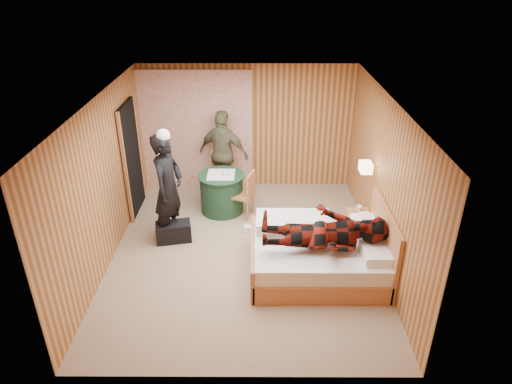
{
  "coord_description": "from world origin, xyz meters",
  "views": [
    {
      "loc": [
        0.21,
        -6.15,
        4.25
      ],
      "look_at": [
        0.18,
        0.07,
        1.05
      ],
      "focal_mm": 32.0,
      "sensor_mm": 36.0,
      "label": 1
    }
  ],
  "objects_px": {
    "round_table": "(222,193)",
    "man_at_table": "(223,154)",
    "chair_far": "(223,170)",
    "duffel_bag": "(174,232)",
    "nightstand": "(358,228)",
    "wall_lamp": "(366,167)",
    "chair_near": "(246,191)",
    "bed": "(319,254)",
    "woman_standing": "(168,188)",
    "man_on_bed": "(325,224)"
  },
  "relations": [
    {
      "from": "chair_near",
      "to": "man_on_bed",
      "type": "relative_size",
      "value": 0.5
    },
    {
      "from": "nightstand",
      "to": "round_table",
      "type": "xyz_separation_m",
      "value": [
        -2.34,
        1.05,
        0.11
      ]
    },
    {
      "from": "man_at_table",
      "to": "wall_lamp",
      "type": "bearing_deg",
      "value": 167.14
    },
    {
      "from": "man_at_table",
      "to": "bed",
      "type": "bearing_deg",
      "value": 142.95
    },
    {
      "from": "bed",
      "to": "chair_near",
      "type": "height_order",
      "value": "bed"
    },
    {
      "from": "nightstand",
      "to": "round_table",
      "type": "bearing_deg",
      "value": 155.72
    },
    {
      "from": "chair_far",
      "to": "woman_standing",
      "type": "bearing_deg",
      "value": -127.94
    },
    {
      "from": "bed",
      "to": "duffel_bag",
      "type": "relative_size",
      "value": 3.44
    },
    {
      "from": "bed",
      "to": "nightstand",
      "type": "distance_m",
      "value": 1.1
    },
    {
      "from": "bed",
      "to": "round_table",
      "type": "xyz_separation_m",
      "value": [
        -1.58,
        1.85,
        0.07
      ]
    },
    {
      "from": "round_table",
      "to": "duffel_bag",
      "type": "distance_m",
      "value": 1.28
    },
    {
      "from": "nightstand",
      "to": "man_at_table",
      "type": "bearing_deg",
      "value": 142.97
    },
    {
      "from": "nightstand",
      "to": "bed",
      "type": "bearing_deg",
      "value": -133.43
    },
    {
      "from": "nightstand",
      "to": "duffel_bag",
      "type": "xyz_separation_m",
      "value": [
        -3.08,
        0.03,
        -0.11
      ]
    },
    {
      "from": "nightstand",
      "to": "chair_near",
      "type": "bearing_deg",
      "value": 155.9
    },
    {
      "from": "woman_standing",
      "to": "round_table",
      "type": "bearing_deg",
      "value": -23.81
    },
    {
      "from": "nightstand",
      "to": "woman_standing",
      "type": "height_order",
      "value": "woman_standing"
    },
    {
      "from": "round_table",
      "to": "man_on_bed",
      "type": "distance_m",
      "value": 2.69
    },
    {
      "from": "chair_near",
      "to": "man_on_bed",
      "type": "height_order",
      "value": "man_on_bed"
    },
    {
      "from": "bed",
      "to": "chair_near",
      "type": "bearing_deg",
      "value": 124.68
    },
    {
      "from": "woman_standing",
      "to": "man_at_table",
      "type": "relative_size",
      "value": 1.07
    },
    {
      "from": "duffel_bag",
      "to": "man_at_table",
      "type": "xyz_separation_m",
      "value": [
        0.74,
        1.73,
        0.7
      ]
    },
    {
      "from": "bed",
      "to": "chair_far",
      "type": "bearing_deg",
      "value": 122.42
    },
    {
      "from": "wall_lamp",
      "to": "chair_near",
      "type": "xyz_separation_m",
      "value": [
        -1.93,
        0.69,
        -0.79
      ]
    },
    {
      "from": "nightstand",
      "to": "round_table",
      "type": "height_order",
      "value": "round_table"
    },
    {
      "from": "round_table",
      "to": "man_at_table",
      "type": "relative_size",
      "value": 0.49
    },
    {
      "from": "bed",
      "to": "chair_far",
      "type": "height_order",
      "value": "bed"
    },
    {
      "from": "round_table",
      "to": "man_on_bed",
      "type": "height_order",
      "value": "man_on_bed"
    },
    {
      "from": "nightstand",
      "to": "chair_near",
      "type": "relative_size",
      "value": 0.61
    },
    {
      "from": "nightstand",
      "to": "woman_standing",
      "type": "xyz_separation_m",
      "value": [
        -3.13,
        0.15,
        0.66
      ]
    },
    {
      "from": "wall_lamp",
      "to": "man_at_table",
      "type": "bearing_deg",
      "value": 145.95
    },
    {
      "from": "man_at_table",
      "to": "round_table",
      "type": "bearing_deg",
      "value": 111.19
    },
    {
      "from": "man_on_bed",
      "to": "man_at_table",
      "type": "bearing_deg",
      "value": 119.99
    },
    {
      "from": "wall_lamp",
      "to": "bed",
      "type": "bearing_deg",
      "value": -129.97
    },
    {
      "from": "duffel_bag",
      "to": "woman_standing",
      "type": "distance_m",
      "value": 0.77
    },
    {
      "from": "wall_lamp",
      "to": "bed",
      "type": "xyz_separation_m",
      "value": [
        -0.8,
        -0.95,
        -0.99
      ]
    },
    {
      "from": "round_table",
      "to": "duffel_bag",
      "type": "bearing_deg",
      "value": -125.99
    },
    {
      "from": "nightstand",
      "to": "man_at_table",
      "type": "distance_m",
      "value": 2.99
    },
    {
      "from": "chair_near",
      "to": "round_table",
      "type": "bearing_deg",
      "value": -96.97
    },
    {
      "from": "chair_far",
      "to": "woman_standing",
      "type": "height_order",
      "value": "woman_standing"
    },
    {
      "from": "chair_far",
      "to": "wall_lamp",
      "type": "bearing_deg",
      "value": -45.12
    },
    {
      "from": "nightstand",
      "to": "chair_far",
      "type": "xyz_separation_m",
      "value": [
        -2.36,
        1.73,
        0.27
      ]
    },
    {
      "from": "wall_lamp",
      "to": "man_on_bed",
      "type": "height_order",
      "value": "man_on_bed"
    },
    {
      "from": "chair_far",
      "to": "duffel_bag",
      "type": "height_order",
      "value": "chair_far"
    },
    {
      "from": "chair_far",
      "to": "man_on_bed",
      "type": "distance_m",
      "value": 3.22
    },
    {
      "from": "nightstand",
      "to": "chair_far",
      "type": "bearing_deg",
      "value": 143.77
    },
    {
      "from": "duffel_bag",
      "to": "man_on_bed",
      "type": "height_order",
      "value": "man_on_bed"
    },
    {
      "from": "chair_far",
      "to": "chair_near",
      "type": "height_order",
      "value": "chair_far"
    },
    {
      "from": "chair_far",
      "to": "man_on_bed",
      "type": "height_order",
      "value": "man_on_bed"
    },
    {
      "from": "woman_standing",
      "to": "man_on_bed",
      "type": "xyz_separation_m",
      "value": [
        2.4,
        -1.17,
        0.03
      ]
    }
  ]
}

